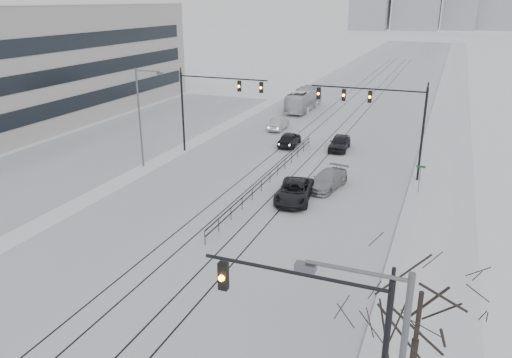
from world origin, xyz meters
name	(u,v)px	position (x,y,z in m)	size (l,w,h in m)	color
road	(345,113)	(0.00, 60.00, 0.01)	(22.00, 260.00, 0.02)	silver
sidewalk_east	(449,120)	(13.50, 60.00, 0.08)	(5.00, 260.00, 0.16)	silver
curb	(429,119)	(11.05, 60.00, 0.06)	(0.10, 260.00, 0.12)	gray
parking_strip	(110,144)	(-20.00, 35.00, 0.01)	(14.00, 60.00, 0.03)	silver
tram_rails	(303,151)	(0.00, 40.00, 0.02)	(5.30, 180.00, 0.01)	black
traffic_mast_near	(333,338)	(10.79, 6.00, 4.56)	(6.10, 0.37, 7.00)	black
traffic_mast_ne	(383,112)	(8.15, 34.99, 5.76)	(9.60, 0.37, 8.00)	black
traffic_mast_nw	(209,98)	(-8.52, 36.00, 5.57)	(9.10, 0.37, 8.00)	black
street_light_west	(142,111)	(-12.20, 30.00, 5.21)	(2.73, 0.25, 9.00)	#595B60
bare_tree	(420,305)	(13.20, 9.00, 4.49)	(4.40, 4.40, 6.10)	black
median_fence	(270,178)	(0.00, 30.00, 0.53)	(0.06, 24.00, 1.00)	black
street_sign	(420,175)	(11.80, 32.00, 1.61)	(0.70, 0.06, 2.40)	#595B60
sedan_sb_inner	(289,139)	(-2.00, 41.52, 0.75)	(1.77, 4.40, 1.50)	black
sedan_sb_outer	(279,124)	(-5.32, 47.64, 0.71)	(1.50, 4.30, 1.42)	#A2A5A9
sedan_nb_front	(294,192)	(3.04, 27.09, 0.76)	(2.51, 5.44, 1.51)	black
sedan_nb_right	(327,180)	(4.74, 30.62, 0.72)	(2.03, 4.99, 1.45)	#98989F
sedan_nb_far	(340,143)	(3.25, 41.94, 0.77)	(1.81, 4.50, 1.53)	black
box_truck	(304,100)	(-5.75, 59.57, 1.45)	(2.44, 10.43, 2.91)	silver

